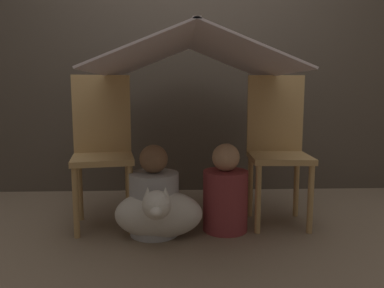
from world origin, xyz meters
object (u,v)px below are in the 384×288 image
chair_left (103,144)px  chair_right (277,143)px  person_second (225,194)px  person_front (154,198)px  dog (159,213)px

chair_left → chair_right: same height
chair_right → person_second: (-0.36, -0.17, -0.30)m
person_front → dog: person_front is taller
chair_left → person_front: chair_left is taller
chair_right → person_front: (-0.80, -0.21, -0.30)m
dog → person_second: bearing=17.9°
chair_right → dog: chair_right is taller
chair_right → person_second: size_ratio=1.77×
person_second → chair_right: bearing=24.9°
person_front → dog: size_ratio=1.06×
chair_right → person_front: chair_right is taller
person_front → chair_right: bearing=14.9°
chair_right → person_front: bearing=-162.5°
chair_left → chair_right: bearing=-10.0°
person_front → person_second: person_front is taller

